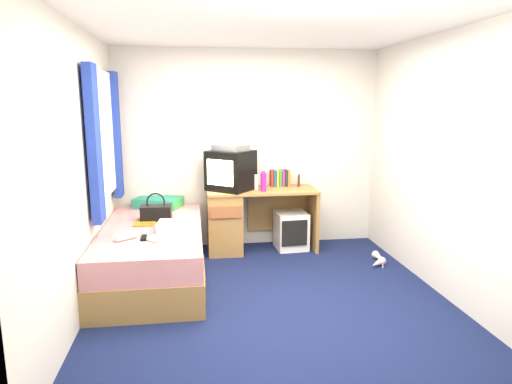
{
  "coord_description": "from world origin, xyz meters",
  "views": [
    {
      "loc": [
        -0.67,
        -3.86,
        1.77
      ],
      "look_at": [
        -0.04,
        0.7,
        0.86
      ],
      "focal_mm": 32.0,
      "sensor_mm": 36.0,
      "label": 1
    }
  ],
  "objects": [
    {
      "name": "ground",
      "position": [
        0.0,
        0.0,
        0.0
      ],
      "size": [
        3.4,
        3.4,
        0.0
      ],
      "primitive_type": "plane",
      "color": "#0C1438",
      "rests_on": "ground"
    },
    {
      "name": "room_shell",
      "position": [
        0.0,
        0.0,
        1.45
      ],
      "size": [
        3.4,
        3.4,
        3.4
      ],
      "color": "white",
      "rests_on": "ground"
    },
    {
      "name": "bed",
      "position": [
        -1.1,
        0.65,
        0.27
      ],
      "size": [
        1.01,
        2.0,
        0.54
      ],
      "color": "#A27B43",
      "rests_on": "ground"
    },
    {
      "name": "pillow",
      "position": [
        -1.1,
        1.56,
        0.6
      ],
      "size": [
        0.61,
        0.5,
        0.11
      ],
      "primitive_type": "cube",
      "rotation": [
        0.0,
        0.0,
        -0.35
      ],
      "color": "#166C93",
      "rests_on": "bed"
    },
    {
      "name": "desk",
      "position": [
        -0.14,
        1.44,
        0.41
      ],
      "size": [
        1.3,
        0.55,
        0.75
      ],
      "color": "#A27B43",
      "rests_on": "ground"
    },
    {
      "name": "storage_cube",
      "position": [
        0.5,
        1.41,
        0.23
      ],
      "size": [
        0.39,
        0.39,
        0.46
      ],
      "primitive_type": "cube",
      "rotation": [
        0.0,
        0.0,
        0.07
      ],
      "color": "white",
      "rests_on": "ground"
    },
    {
      "name": "crt_tv",
      "position": [
        -0.24,
        1.44,
        0.98
      ],
      "size": [
        0.63,
        0.63,
        0.47
      ],
      "rotation": [
        0.0,
        0.0,
        -0.68
      ],
      "color": "black",
      "rests_on": "desk"
    },
    {
      "name": "vcr",
      "position": [
        -0.23,
        1.44,
        1.25
      ],
      "size": [
        0.45,
        0.45,
        0.07
      ],
      "primitive_type": "cube",
      "rotation": [
        0.0,
        0.0,
        -0.76
      ],
      "color": "#ABACAE",
      "rests_on": "crt_tv"
    },
    {
      "name": "book_row",
      "position": [
        0.39,
        1.6,
        0.85
      ],
      "size": [
        0.24,
        0.13,
        0.2
      ],
      "color": "maroon",
      "rests_on": "desk"
    },
    {
      "name": "picture_frame",
      "position": [
        0.62,
        1.57,
        0.82
      ],
      "size": [
        0.05,
        0.12,
        0.14
      ],
      "primitive_type": "cube",
      "rotation": [
        0.0,
        0.0,
        -0.3
      ],
      "color": "#311B10",
      "rests_on": "desk"
    },
    {
      "name": "pink_water_bottle",
      "position": [
        0.13,
        1.29,
        0.86
      ],
      "size": [
        0.08,
        0.08,
        0.21
      ],
      "primitive_type": "cylinder",
      "rotation": [
        0.0,
        0.0,
        0.13
      ],
      "color": "#D31D8C",
      "rests_on": "desk"
    },
    {
      "name": "aerosol_can",
      "position": [
        0.07,
        1.42,
        0.84
      ],
      "size": [
        0.06,
        0.06,
        0.18
      ],
      "primitive_type": "cylinder",
      "rotation": [
        0.0,
        0.0,
        0.15
      ],
      "color": "white",
      "rests_on": "desk"
    },
    {
      "name": "handbag",
      "position": [
        -1.07,
        0.92,
        0.63
      ],
      "size": [
        0.32,
        0.18,
        0.3
      ],
      "rotation": [
        0.0,
        0.0,
        -0.02
      ],
      "color": "black",
      "rests_on": "bed"
    },
    {
      "name": "towel",
      "position": [
        -0.89,
        0.49,
        0.59
      ],
      "size": [
        0.31,
        0.26,
        0.09
      ],
      "primitive_type": "cube",
      "rotation": [
        0.0,
        0.0,
        -0.11
      ],
      "color": "silver",
      "rests_on": "bed"
    },
    {
      "name": "magazine",
      "position": [
        -1.18,
        0.81,
        0.55
      ],
      "size": [
        0.22,
        0.29,
        0.01
      ],
      "primitive_type": "cube",
      "rotation": [
        0.0,
        0.0,
        -0.05
      ],
      "color": "yellow",
      "rests_on": "bed"
    },
    {
      "name": "water_bottle",
      "position": [
        -1.29,
        0.25,
        0.58
      ],
      "size": [
        0.2,
        0.18,
        0.07
      ],
      "primitive_type": "cylinder",
      "rotation": [
        0.0,
        1.57,
        0.67
      ],
      "color": "silver",
      "rests_on": "bed"
    },
    {
      "name": "colour_swatch_fan",
      "position": [
        -1.08,
        0.2,
        0.55
      ],
      "size": [
        0.19,
        0.21,
        0.01
      ],
      "primitive_type": "cube",
      "rotation": [
        0.0,
        0.0,
        -0.86
      ],
      "color": "gold",
      "rests_on": "bed"
    },
    {
      "name": "remote_control",
      "position": [
        -1.14,
        0.26,
        0.55
      ],
      "size": [
        0.06,
        0.16,
        0.02
      ],
      "primitive_type": "cube",
      "rotation": [
        0.0,
        0.0,
        0.04
      ],
      "color": "black",
      "rests_on": "bed"
    },
    {
      "name": "window_assembly",
      "position": [
        -1.55,
        0.9,
        1.42
      ],
      "size": [
        0.11,
        1.42,
        1.4
      ],
      "color": "silver",
      "rests_on": "room_shell"
    },
    {
      "name": "white_heels",
      "position": [
        1.34,
        0.74,
        0.04
      ],
      "size": [
        0.25,
        0.39,
        0.09
      ],
      "color": "silver",
      "rests_on": "ground"
    }
  ]
}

